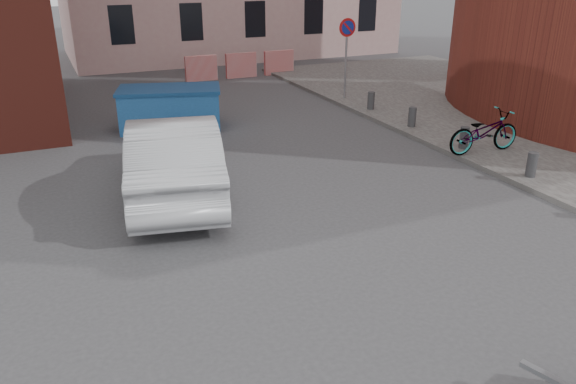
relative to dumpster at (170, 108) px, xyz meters
name	(u,v)px	position (x,y,z in m)	size (l,w,h in m)	color
ground	(308,261)	(0.23, -8.57, -0.60)	(120.00, 120.00, 0.00)	#38383A
sidewalk	(559,127)	(10.23, -4.57, -0.54)	(9.00, 24.00, 0.12)	#474442
no_parking_sign	(347,42)	(6.23, 0.92, 1.41)	(0.60, 0.09, 2.65)	gray
bollards	(464,138)	(6.23, -5.17, -0.21)	(0.22, 9.02, 0.55)	#3A3A3D
barriers	(241,65)	(4.43, 6.43, -0.10)	(4.70, 0.18, 1.00)	red
dumpster	(170,108)	(0.00, 0.00, 0.00)	(3.14, 2.20, 1.19)	#215A9F
silver_car	(174,156)	(-1.04, -4.89, 0.22)	(1.74, 5.00, 1.65)	#B2B4BA
bicycle	(484,132)	(6.43, -5.61, 0.04)	(0.69, 1.97, 1.04)	black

